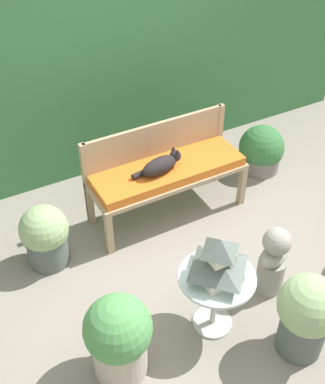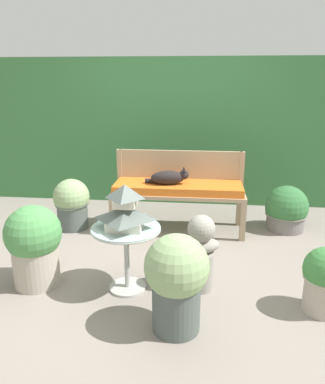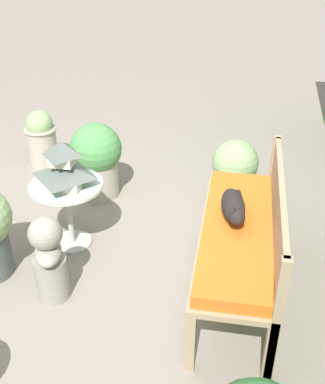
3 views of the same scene
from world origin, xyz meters
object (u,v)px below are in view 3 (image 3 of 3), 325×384
at_px(cat, 234,207).
at_px(potted_plant_bench_right, 41,138).
at_px(potted_plant_table_far, 235,171).
at_px(garden_bust, 49,258).
at_px(potted_plant_path_edge, 97,159).
at_px(pagoda_birdhouse, 64,167).
at_px(garden_bench, 238,236).
at_px(patio_table, 67,198).

height_order(cat, potted_plant_bench_right, cat).
bearing_deg(potted_plant_table_far, garden_bust, -37.96).
height_order(garden_bust, potted_plant_table_far, garden_bust).
relative_size(garden_bust, potted_plant_table_far, 1.10).
bearing_deg(garden_bust, potted_plant_table_far, 121.98).
bearing_deg(potted_plant_path_edge, pagoda_birdhouse, 0.42).
xyz_separation_m(garden_bench, garden_bust, (0.27, -1.24, -0.15)).
bearing_deg(patio_table, garden_bust, 7.01).
relative_size(potted_plant_table_far, potted_plant_bench_right, 1.01).
bearing_deg(potted_plant_path_edge, garden_bench, 49.68).
bearing_deg(garden_bust, potted_plant_bench_right, -176.44).
xyz_separation_m(cat, pagoda_birdhouse, (-0.23, -1.27, 0.06)).
height_order(pagoda_birdhouse, potted_plant_path_edge, pagoda_birdhouse).
bearing_deg(potted_plant_bench_right, potted_plant_table_far, 79.26).
relative_size(cat, potted_plant_bench_right, 0.85).
height_order(potted_plant_table_far, potted_plant_path_edge, potted_plant_path_edge).
bearing_deg(patio_table, pagoda_birdhouse, 0.00).
bearing_deg(pagoda_birdhouse, potted_plant_bench_right, -149.63).
distance_m(cat, garden_bust, 1.29).
distance_m(garden_bench, potted_plant_table_far, 1.25).
distance_m(cat, patio_table, 1.31).
xyz_separation_m(potted_plant_table_far, potted_plant_bench_right, (-0.38, -2.00, -0.01)).
height_order(garden_bench, garden_bust, garden_bust).
distance_m(cat, potted_plant_table_far, 1.19).
distance_m(garden_bench, potted_plant_path_edge, 1.74).
bearing_deg(cat, potted_plant_bench_right, -136.66).
distance_m(garden_bench, garden_bust, 1.28).
relative_size(potted_plant_table_far, potted_plant_path_edge, 0.84).
bearing_deg(garden_bust, garden_bench, 82.24).
relative_size(garden_bench, potted_plant_path_edge, 2.12).
height_order(cat, potted_plant_path_edge, cat).
distance_m(garden_bust, potted_plant_table_far, 1.92).
bearing_deg(cat, potted_plant_path_edge, -138.45).
bearing_deg(potted_plant_path_edge, potted_plant_bench_right, -123.58).
xyz_separation_m(patio_table, garden_bust, (0.61, 0.07, -0.10)).
bearing_deg(garden_bench, pagoda_birdhouse, -104.27).
relative_size(garden_bench, pagoda_birdhouse, 4.00).
bearing_deg(pagoda_birdhouse, potted_plant_table_far, 125.81).
relative_size(potted_plant_bench_right, potted_plant_path_edge, 0.83).
bearing_deg(potted_plant_path_edge, potted_plant_table_far, 95.24).
bearing_deg(cat, garden_bust, -82.57).
height_order(patio_table, pagoda_birdhouse, pagoda_birdhouse).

